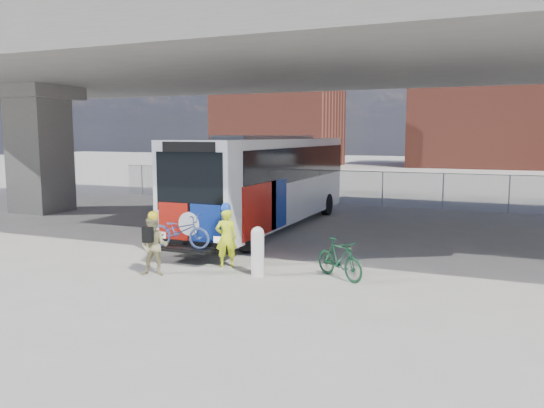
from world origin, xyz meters
The scene contains 9 objects.
ground centered at (0.00, 0.00, 0.00)m, with size 160.00×160.00×0.00m, color #9E9991.
bus centered at (-2.00, 3.97, 2.11)m, with size 2.67×12.92×3.69m.
overpass centered at (0.00, 4.00, 6.54)m, with size 40.00×16.00×7.95m.
chainlink_fence centered at (0.00, 12.00, 1.42)m, with size 30.00×0.06×30.00m.
brick_buildings centered at (1.23, 48.23, 5.42)m, with size 54.00×22.00×12.00m.
bollard centered at (0.58, -2.91, 0.71)m, with size 0.34×0.34×1.32m.
cyclist_hivis centered at (-0.64, -2.34, 0.88)m, with size 0.72×0.67×1.82m.
cyclist_tan centered at (-1.97, -3.92, 0.82)m, with size 0.91×0.80×1.73m.
bike_parked centered at (2.64, -2.34, 0.52)m, with size 0.49×1.74×1.05m, color #133D25.
Camera 1 is at (6.17, -15.38, 3.70)m, focal length 35.00 mm.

